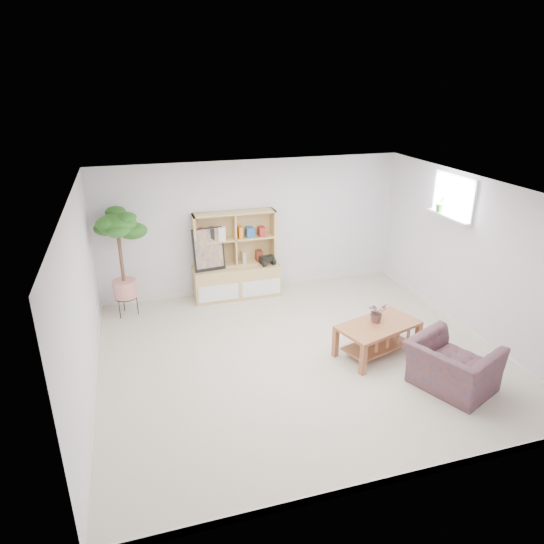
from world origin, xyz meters
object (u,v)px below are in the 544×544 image
object	(u,v)px
storage_unit	(236,256)
floor_tree	(122,264)
armchair	(453,363)
coffee_table	(377,339)

from	to	relation	value
storage_unit	floor_tree	xyz separation A→B (m)	(-1.93, -0.21, 0.13)
armchair	storage_unit	bearing A→B (deg)	5.66
coffee_table	armchair	xyz separation A→B (m)	(0.50, -1.02, 0.13)
storage_unit	armchair	size ratio (longest dim) A/B	1.57
floor_tree	armchair	distance (m)	5.16
storage_unit	floor_tree	size ratio (longest dim) A/B	0.85
armchair	coffee_table	bearing A→B (deg)	2.48
coffee_table	armchair	world-z (taller)	armchair
floor_tree	armchair	bearing A→B (deg)	-40.34
armchair	floor_tree	bearing A→B (deg)	26.01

